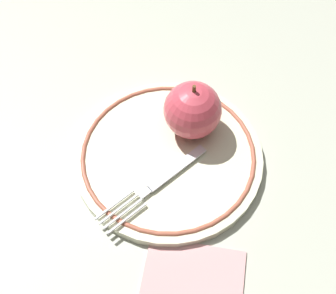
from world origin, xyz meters
TOP-DOWN VIEW (x-y plane):
  - ground_plane at (0.00, 0.00)m, footprint 2.00×2.00m
  - plate at (0.01, 0.00)m, footprint 0.25×0.25m
  - apple_red_whole at (-0.01, -0.04)m, footprint 0.07×0.07m
  - fork at (0.02, 0.05)m, footprint 0.13×0.13m

SIDE VIEW (x-z plane):
  - ground_plane at x=0.00m, z-range 0.00..0.00m
  - plate at x=0.01m, z-range 0.00..0.02m
  - fork at x=0.02m, z-range 0.02..0.02m
  - apple_red_whole at x=-0.01m, z-range 0.01..0.10m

